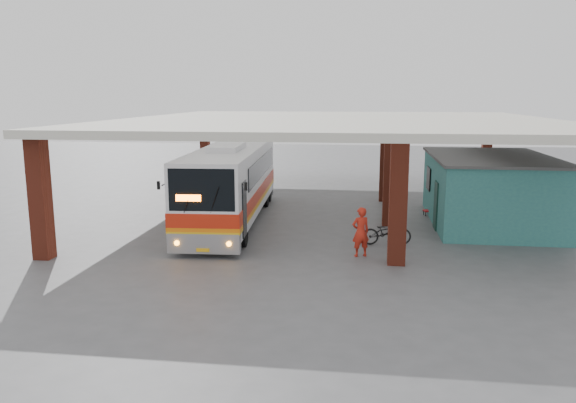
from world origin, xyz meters
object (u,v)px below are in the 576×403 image
(motorcycle, at_px, (387,232))
(red_chair, at_px, (430,208))
(coach_bus, at_px, (232,183))
(pedestrian, at_px, (361,232))

(motorcycle, xyz_separation_m, red_chair, (2.33, 5.82, -0.13))
(coach_bus, height_order, red_chair, coach_bus)
(coach_bus, relative_size, pedestrian, 6.98)
(coach_bus, relative_size, motorcycle, 6.61)
(coach_bus, height_order, motorcycle, coach_bus)
(red_chair, bearing_deg, motorcycle, -122.59)
(motorcycle, height_order, pedestrian, pedestrian)
(motorcycle, bearing_deg, red_chair, -29.16)
(coach_bus, xyz_separation_m, motorcycle, (6.95, -3.25, -1.32))
(motorcycle, bearing_deg, coach_bus, 57.63)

